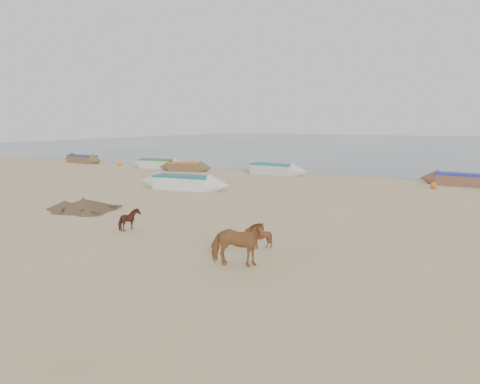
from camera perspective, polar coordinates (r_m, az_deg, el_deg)
name	(u,v)px	position (r m, az deg, el deg)	size (l,w,h in m)	color
ground	(193,229)	(19.26, -5.72, -4.50)	(140.00, 140.00, 0.00)	tan
sea	(433,144)	(98.14, 22.46, 5.40)	(160.00, 160.00, 0.00)	slate
cow_adult	(237,244)	(14.15, -0.33, -6.31)	(0.77, 1.68, 1.42)	brown
calf_front	(259,237)	(16.18, 2.37, -5.54)	(0.64, 0.72, 0.80)	#552B1B
calf_right	(130,220)	(19.36, -13.29, -3.34)	(0.84, 0.72, 0.85)	#53251B
near_canoe	(183,182)	(30.47, -6.93, 1.18)	(6.62, 1.37, 0.91)	silver
debris_pile	(85,204)	(24.67, -18.40, -1.41)	(3.30, 3.30, 0.51)	brown
waterline_canoes	(298,170)	(38.36, 7.04, 2.65)	(61.43, 5.73, 0.88)	brown
beach_clutter	(395,178)	(35.69, 18.39, 1.63)	(46.75, 4.41, 0.64)	#2B5F34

